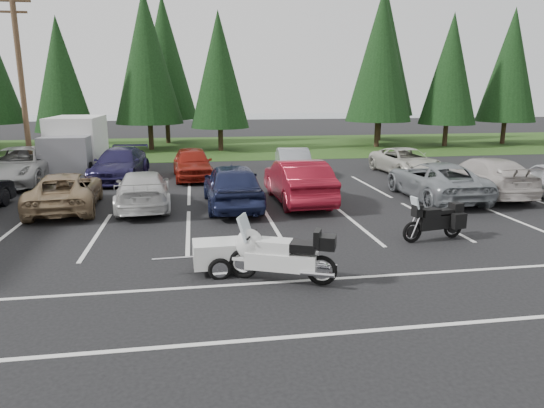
{
  "coord_description": "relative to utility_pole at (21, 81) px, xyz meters",
  "views": [
    {
      "loc": [
        -1.93,
        -13.6,
        4.22
      ],
      "look_at": [
        0.18,
        -0.5,
        1.12
      ],
      "focal_mm": 32.0,
      "sensor_mm": 36.0,
      "label": 1
    }
  ],
  "objects": [
    {
      "name": "ground",
      "position": [
        10.0,
        -12.0,
        -4.7
      ],
      "size": [
        120.0,
        120.0,
        0.0
      ],
      "primitive_type": "plane",
      "color": "black",
      "rests_on": "ground"
    },
    {
      "name": "grass_strip",
      "position": [
        10.0,
        12.0,
        -4.69
      ],
      "size": [
        80.0,
        16.0,
        0.01
      ],
      "primitive_type": "cube",
      "color": "#1D3B12",
      "rests_on": "ground"
    },
    {
      "name": "lake_water",
      "position": [
        14.0,
        43.0,
        -4.7
      ],
      "size": [
        70.0,
        50.0,
        0.02
      ],
      "primitive_type": "cube",
      "color": "gray",
      "rests_on": "ground"
    },
    {
      "name": "utility_pole",
      "position": [
        0.0,
        0.0,
        0.0
      ],
      "size": [
        1.6,
        0.26,
        9.0
      ],
      "color": "#473321",
      "rests_on": "ground"
    },
    {
      "name": "box_truck",
      "position": [
        2.0,
        0.5,
        -3.25
      ],
      "size": [
        2.4,
        5.6,
        2.9
      ],
      "primitive_type": null,
      "color": "silver",
      "rests_on": "ground"
    },
    {
      "name": "stall_markings",
      "position": [
        10.0,
        -10.0,
        -4.69
      ],
      "size": [
        32.0,
        16.0,
        0.01
      ],
      "primitive_type": "cube",
      "color": "silver",
      "rests_on": "ground"
    },
    {
      "name": "conifer_3",
      "position": [
        -0.5,
        9.4,
        0.57
      ],
      "size": [
        3.87,
        3.87,
        9.02
      ],
      "color": "#332316",
      "rests_on": "ground"
    },
    {
      "name": "conifer_4",
      "position": [
        5.0,
        10.9,
        1.83
      ],
      "size": [
        4.8,
        4.8,
        11.17
      ],
      "color": "#332316",
      "rests_on": "ground"
    },
    {
      "name": "conifer_5",
      "position": [
        10.0,
        9.6,
        0.93
      ],
      "size": [
        4.14,
        4.14,
        9.63
      ],
      "color": "#332316",
      "rests_on": "ground"
    },
    {
      "name": "conifer_6",
      "position": [
        22.0,
        10.1,
        2.01
      ],
      "size": [
        4.93,
        4.93,
        11.48
      ],
      "color": "#332316",
      "rests_on": "ground"
    },
    {
      "name": "conifer_7",
      "position": [
        27.5,
        9.8,
        1.11
      ],
      "size": [
        4.27,
        4.27,
        9.94
      ],
      "color": "#332316",
      "rests_on": "ground"
    },
    {
      "name": "conifer_8",
      "position": [
        33.0,
        10.6,
        1.47
      ],
      "size": [
        4.53,
        4.53,
        10.56
      ],
      "color": "#332316",
      "rests_on": "ground"
    },
    {
      "name": "conifer_back_b",
      "position": [
        6.0,
        15.5,
        2.07
      ],
      "size": [
        4.97,
        4.97,
        11.58
      ],
      "color": "#332316",
      "rests_on": "ground"
    },
    {
      "name": "conifer_back_c",
      "position": [
        24.0,
        14.8,
        2.8
      ],
      "size": [
        5.5,
        5.5,
        12.81
      ],
      "color": "#332316",
      "rests_on": "ground"
    },
    {
      "name": "car_near_2",
      "position": [
        3.41,
        -7.46,
        -4.02
      ],
      "size": [
        2.68,
        5.06,
        1.36
      ],
      "primitive_type": "imported",
      "rotation": [
        0.0,
        0.0,
        3.23
      ],
      "color": "#8D7351",
      "rests_on": "ground"
    },
    {
      "name": "car_near_3",
      "position": [
        6.16,
        -7.63,
        -4.01
      ],
      "size": [
        2.24,
        4.84,
        1.37
      ],
      "primitive_type": "imported",
      "rotation": [
        0.0,
        0.0,
        3.21
      ],
      "color": "beige",
      "rests_on": "ground"
    },
    {
      "name": "car_near_4",
      "position": [
        9.42,
        -8.06,
        -3.86
      ],
      "size": [
        2.09,
        4.95,
        1.67
      ],
      "primitive_type": "imported",
      "rotation": [
        0.0,
        0.0,
        3.17
      ],
      "color": "#191F3F",
      "rests_on": "ground"
    },
    {
      "name": "car_near_5",
      "position": [
        11.98,
        -7.65,
        -3.86
      ],
      "size": [
        1.96,
        5.14,
        1.67
      ],
      "primitive_type": "imported",
      "rotation": [
        0.0,
        0.0,
        3.18
      ],
      "color": "maroon",
      "rests_on": "ground"
    },
    {
      "name": "car_near_6",
      "position": [
        17.54,
        -7.88,
        -3.96
      ],
      "size": [
        2.55,
        5.37,
        1.48
      ],
      "primitive_type": "imported",
      "rotation": [
        0.0,
        0.0,
        3.12
      ],
      "color": "gray",
      "rests_on": "ground"
    },
    {
      "name": "car_near_7",
      "position": [
        19.9,
        -7.51,
        -3.92
      ],
      "size": [
        2.44,
        5.48,
        1.56
      ],
      "primitive_type": "imported",
      "rotation": [
        0.0,
        0.0,
        3.09
      ],
      "color": "#BCB3AD",
      "rests_on": "ground"
    },
    {
      "name": "car_far_0",
      "position": [
        0.09,
        -1.77,
        -3.86
      ],
      "size": [
        3.02,
        6.13,
        1.67
      ],
      "primitive_type": "imported",
      "rotation": [
        0.0,
        0.0,
        -0.04
      ],
      "color": "#BAB9B7",
      "rests_on": "ground"
    },
    {
      "name": "car_far_1",
      "position": [
        4.5,
        -1.5,
        -3.94
      ],
      "size": [
        2.65,
        5.4,
        1.51
      ],
      "primitive_type": "imported",
      "rotation": [
        0.0,
        0.0,
        -0.1
      ],
      "color": "#1E1A42",
      "rests_on": "ground"
    },
    {
      "name": "car_far_2",
      "position": [
        7.97,
        -1.69,
        -3.94
      ],
      "size": [
        2.1,
        4.58,
        1.52
      ],
      "primitive_type": "imported",
      "rotation": [
        0.0,
        0.0,
        0.07
      ],
      "color": "maroon",
      "rests_on": "ground"
    },
    {
      "name": "car_far_3",
      "position": [
        12.91,
        -2.38,
        -3.98
      ],
      "size": [
        1.87,
        4.46,
        1.43
      ],
      "primitive_type": "imported",
      "rotation": [
        0.0,
        0.0,
        -0.08
      ],
      "color": "gray",
      "rests_on": "ground"
    },
    {
      "name": "car_far_4",
      "position": [
        18.85,
        -2.19,
        -4.03
      ],
      "size": [
        2.6,
        4.97,
        1.34
      ],
      "primitive_type": "imported",
      "rotation": [
        0.0,
        0.0,
        0.08
      ],
      "color": "beige",
      "rests_on": "ground"
    },
    {
      "name": "touring_motorcycle",
      "position": [
        9.92,
        -15.46,
        -3.93
      ],
      "size": [
        2.88,
        1.85,
        1.53
      ],
      "primitive_type": null,
      "rotation": [
        0.0,
        0.0,
        -0.4
      ],
      "color": "silver",
      "rests_on": "ground"
    },
    {
      "name": "cargo_trailer",
      "position": [
        8.54,
        -14.64,
        -4.31
      ],
      "size": [
        1.71,
        1.0,
        0.78
      ],
      "primitive_type": null,
      "rotation": [
        0.0,
        0.0,
        0.03
      ],
      "color": "silver",
      "rests_on": "ground"
    },
    {
      "name": "adventure_motorcycle",
      "position": [
        14.8,
        -13.07,
        -4.02
      ],
      "size": [
        2.34,
        1.17,
        1.36
      ],
      "primitive_type": null,
      "rotation": [
        0.0,
        0.0,
        0.18
      ],
      "color": "black",
      "rests_on": "ground"
    }
  ]
}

